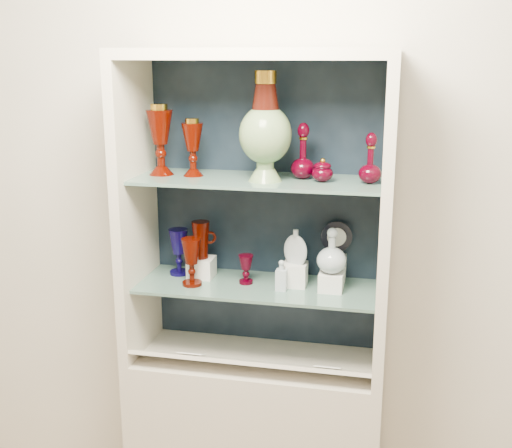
% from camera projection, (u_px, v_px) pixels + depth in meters
% --- Properties ---
extents(wall_back, '(3.50, 0.02, 2.80)m').
position_uv_depth(wall_back, '(267.00, 187.00, 2.60)').
color(wall_back, beige).
rests_on(wall_back, ground).
extents(cabinet_base, '(1.00, 0.40, 0.75)m').
position_uv_depth(cabinet_base, '(256.00, 440.00, 2.65)').
color(cabinet_base, beige).
rests_on(cabinet_base, ground).
extents(cabinet_back_panel, '(0.98, 0.02, 1.15)m').
position_uv_depth(cabinet_back_panel, '(266.00, 206.00, 2.59)').
color(cabinet_back_panel, black).
rests_on(cabinet_back_panel, cabinet_base).
extents(cabinet_side_left, '(0.04, 0.40, 1.15)m').
position_uv_depth(cabinet_side_left, '(136.00, 211.00, 2.51)').
color(cabinet_side_left, beige).
rests_on(cabinet_side_left, cabinet_base).
extents(cabinet_side_right, '(0.04, 0.40, 1.15)m').
position_uv_depth(cabinet_side_right, '(386.00, 224.00, 2.31)').
color(cabinet_side_right, beige).
rests_on(cabinet_side_right, cabinet_base).
extents(cabinet_top_cap, '(1.00, 0.40, 0.04)m').
position_uv_depth(cabinet_top_cap, '(256.00, 54.00, 2.26)').
color(cabinet_top_cap, beige).
rests_on(cabinet_top_cap, cabinet_side_left).
extents(shelf_lower, '(0.92, 0.34, 0.01)m').
position_uv_depth(shelf_lower, '(257.00, 286.00, 2.50)').
color(shelf_lower, slate).
rests_on(shelf_lower, cabinet_side_left).
extents(shelf_upper, '(0.92, 0.34, 0.01)m').
position_uv_depth(shelf_upper, '(257.00, 180.00, 2.39)').
color(shelf_upper, slate).
rests_on(shelf_upper, cabinet_side_left).
extents(label_ledge, '(0.92, 0.17, 0.09)m').
position_uv_depth(label_ledge, '(250.00, 363.00, 2.44)').
color(label_ledge, beige).
rests_on(label_ledge, cabinet_base).
extents(label_card_0, '(0.10, 0.06, 0.03)m').
position_uv_depth(label_card_0, '(328.00, 367.00, 2.38)').
color(label_card_0, white).
rests_on(label_card_0, label_ledge).
extents(label_card_1, '(0.10, 0.06, 0.03)m').
position_uv_depth(label_card_1, '(192.00, 354.00, 2.49)').
color(label_card_1, white).
rests_on(label_card_1, label_ledge).
extents(pedestal_lamp_left, '(0.13, 0.13, 0.27)m').
position_uv_depth(pedestal_lamp_left, '(160.00, 140.00, 2.44)').
color(pedestal_lamp_left, '#430900').
rests_on(pedestal_lamp_left, shelf_upper).
extents(pedestal_lamp_right, '(0.08, 0.08, 0.22)m').
position_uv_depth(pedestal_lamp_right, '(193.00, 147.00, 2.42)').
color(pedestal_lamp_right, '#430900').
rests_on(pedestal_lamp_right, shelf_upper).
extents(enamel_urn, '(0.20, 0.20, 0.39)m').
position_uv_depth(enamel_urn, '(265.00, 127.00, 2.30)').
color(enamel_urn, '#084F20').
rests_on(enamel_urn, shelf_upper).
extents(ruby_decanter_a, '(0.12, 0.12, 0.23)m').
position_uv_depth(ruby_decanter_a, '(303.00, 148.00, 2.36)').
color(ruby_decanter_a, '#3E000E').
rests_on(ruby_decanter_a, shelf_upper).
extents(ruby_decanter_b, '(0.09, 0.09, 0.19)m').
position_uv_depth(ruby_decanter_b, '(371.00, 157.00, 2.28)').
color(ruby_decanter_b, '#3E000E').
rests_on(ruby_decanter_b, shelf_upper).
extents(lidded_bowl, '(0.10, 0.10, 0.09)m').
position_uv_depth(lidded_bowl, '(323.00, 170.00, 2.32)').
color(lidded_bowl, '#3E000E').
rests_on(lidded_bowl, shelf_upper).
extents(cobalt_goblet, '(0.08, 0.08, 0.19)m').
position_uv_depth(cobalt_goblet, '(179.00, 252.00, 2.60)').
color(cobalt_goblet, '#0E0743').
rests_on(cobalt_goblet, shelf_lower).
extents(ruby_goblet_tall, '(0.10, 0.10, 0.19)m').
position_uv_depth(ruby_goblet_tall, '(192.00, 262.00, 2.47)').
color(ruby_goblet_tall, '#430900').
rests_on(ruby_goblet_tall, shelf_lower).
extents(ruby_goblet_small, '(0.08, 0.08, 0.11)m').
position_uv_depth(ruby_goblet_small, '(246.00, 269.00, 2.50)').
color(ruby_goblet_small, '#3E000E').
rests_on(ruby_goblet_small, shelf_lower).
extents(riser_ruby_pitcher, '(0.10, 0.10, 0.08)m').
position_uv_depth(riser_ruby_pitcher, '(202.00, 267.00, 2.58)').
color(riser_ruby_pitcher, silver).
rests_on(riser_ruby_pitcher, shelf_lower).
extents(ruby_pitcher, '(0.13, 0.11, 0.15)m').
position_uv_depth(ruby_pitcher, '(201.00, 240.00, 2.55)').
color(ruby_pitcher, '#430900').
rests_on(ruby_pitcher, riser_ruby_pitcher).
extents(clear_square_bottle, '(0.04, 0.04, 0.12)m').
position_uv_depth(clear_square_bottle, '(281.00, 275.00, 2.43)').
color(clear_square_bottle, '#A4B3BD').
rests_on(clear_square_bottle, shelf_lower).
extents(riser_flat_flask, '(0.09, 0.09, 0.09)m').
position_uv_depth(riser_flat_flask, '(295.00, 274.00, 2.48)').
color(riser_flat_flask, silver).
rests_on(riser_flat_flask, shelf_lower).
extents(flat_flask, '(0.11, 0.07, 0.14)m').
position_uv_depth(flat_flask, '(296.00, 246.00, 2.45)').
color(flat_flask, '#B0BCC4').
rests_on(flat_flask, riser_flat_flask).
extents(riser_clear_round_decanter, '(0.09, 0.09, 0.07)m').
position_uv_depth(riser_clear_round_decanter, '(331.00, 282.00, 2.43)').
color(riser_clear_round_decanter, silver).
rests_on(riser_clear_round_decanter, shelf_lower).
extents(clear_round_decanter, '(0.12, 0.12, 0.17)m').
position_uv_depth(clear_round_decanter, '(332.00, 252.00, 2.40)').
color(clear_round_decanter, '#A4B3BD').
rests_on(clear_round_decanter, riser_clear_round_decanter).
extents(riser_cameo_medallion, '(0.08, 0.08, 0.10)m').
position_uv_depth(riser_cameo_medallion, '(335.00, 268.00, 2.54)').
color(riser_cameo_medallion, silver).
rests_on(riser_cameo_medallion, shelf_lower).
extents(cameo_medallion, '(0.13, 0.07, 0.15)m').
position_uv_depth(cameo_medallion, '(336.00, 238.00, 2.51)').
color(cameo_medallion, black).
rests_on(cameo_medallion, riser_cameo_medallion).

